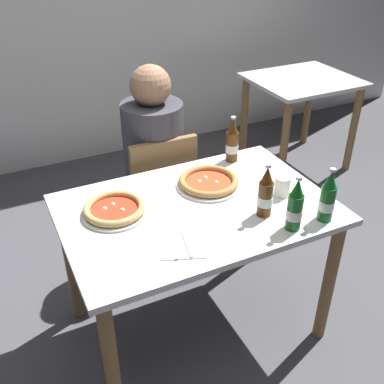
# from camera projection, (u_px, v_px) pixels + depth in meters

# --- Properties ---
(ground_plane) EXTENTS (8.00, 8.00, 0.00)m
(ground_plane) POSITION_uv_depth(u_px,v_px,m) (196.00, 324.00, 2.43)
(ground_plane) COLOR #4C4C51
(back_wall_tiled) EXTENTS (7.00, 0.10, 2.60)m
(back_wall_tiled) POSITION_uv_depth(u_px,v_px,m) (67.00, 0.00, 3.43)
(back_wall_tiled) COLOR white
(back_wall_tiled) RESTS_ON ground_plane
(dining_table_main) EXTENTS (1.20, 0.80, 0.75)m
(dining_table_main) POSITION_uv_depth(u_px,v_px,m) (197.00, 227.00, 2.10)
(dining_table_main) COLOR silver
(dining_table_main) RESTS_ON ground_plane
(chair_behind_table) EXTENTS (0.41, 0.41, 0.85)m
(chair_behind_table) POSITION_uv_depth(u_px,v_px,m) (158.00, 191.00, 2.66)
(chair_behind_table) COLOR olive
(chair_behind_table) RESTS_ON ground_plane
(diner_seated) EXTENTS (0.34, 0.34, 1.21)m
(diner_seated) POSITION_uv_depth(u_px,v_px,m) (155.00, 172.00, 2.65)
(diner_seated) COLOR #2D3342
(diner_seated) RESTS_ON ground_plane
(dining_table_background) EXTENTS (0.80, 0.70, 0.75)m
(dining_table_background) POSITION_uv_depth(u_px,v_px,m) (301.00, 97.00, 3.67)
(dining_table_background) COLOR silver
(dining_table_background) RESTS_ON ground_plane
(pizza_margherita_near) EXTENTS (0.31, 0.31, 0.04)m
(pizza_margherita_near) POSITION_uv_depth(u_px,v_px,m) (209.00, 182.00, 2.18)
(pizza_margherita_near) COLOR white
(pizza_margherita_near) RESTS_ON dining_table_main
(pizza_marinara_far) EXTENTS (0.29, 0.29, 0.04)m
(pizza_marinara_far) POSITION_uv_depth(u_px,v_px,m) (114.00, 209.00, 1.98)
(pizza_marinara_far) COLOR white
(pizza_marinara_far) RESTS_ON dining_table_main
(beer_bottle_left) EXTENTS (0.07, 0.07, 0.25)m
(beer_bottle_left) POSITION_uv_depth(u_px,v_px,m) (328.00, 199.00, 1.90)
(beer_bottle_left) COLOR #14591E
(beer_bottle_left) RESTS_ON dining_table_main
(beer_bottle_center) EXTENTS (0.07, 0.07, 0.25)m
(beer_bottle_center) POSITION_uv_depth(u_px,v_px,m) (266.00, 194.00, 1.93)
(beer_bottle_center) COLOR #512D0F
(beer_bottle_center) RESTS_ON dining_table_main
(beer_bottle_right) EXTENTS (0.07, 0.07, 0.25)m
(beer_bottle_right) POSITION_uv_depth(u_px,v_px,m) (232.00, 142.00, 2.36)
(beer_bottle_right) COLOR #512D0F
(beer_bottle_right) RESTS_ON dining_table_main
(beer_bottle_extra) EXTENTS (0.07, 0.07, 0.25)m
(beer_bottle_extra) POSITION_uv_depth(u_px,v_px,m) (295.00, 207.00, 1.85)
(beer_bottle_extra) COLOR #14591E
(beer_bottle_extra) RESTS_ON dining_table_main
(napkin_with_cutlery) EXTENTS (0.23, 0.23, 0.01)m
(napkin_with_cutlery) POSITION_uv_depth(u_px,v_px,m) (182.00, 244.00, 1.80)
(napkin_with_cutlery) COLOR white
(napkin_with_cutlery) RESTS_ON dining_table_main
(paper_cup) EXTENTS (0.07, 0.07, 0.09)m
(paper_cup) POSITION_uv_depth(u_px,v_px,m) (282.00, 186.00, 2.10)
(paper_cup) COLOR white
(paper_cup) RESTS_ON dining_table_main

